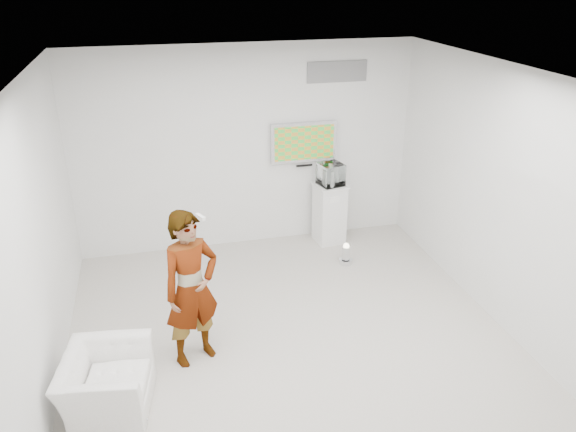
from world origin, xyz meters
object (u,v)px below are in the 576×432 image
object	(u,v)px
tv	(304,142)
armchair	(107,383)
floor_uplight	(346,254)
person	(191,289)
pedestal	(329,213)

from	to	relation	value
tv	armchair	size ratio (longest dim) A/B	1.11
tv	floor_uplight	xyz separation A→B (m)	(0.36, -1.02, -1.40)
tv	armchair	world-z (taller)	tv
tv	person	world-z (taller)	tv
person	armchair	bearing A→B (deg)	-172.83
person	armchair	size ratio (longest dim) A/B	1.93
armchair	pedestal	xyz separation A→B (m)	(3.19, 2.94, 0.18)
armchair	floor_uplight	distance (m)	3.87
pedestal	floor_uplight	xyz separation A→B (m)	(0.01, -0.77, -0.32)
tv	armchair	distance (m)	4.45
floor_uplight	pedestal	bearing A→B (deg)	90.79
armchair	pedestal	size ratio (longest dim) A/B	0.96
tv	floor_uplight	size ratio (longest dim) A/B	3.28
floor_uplight	armchair	bearing A→B (deg)	-145.85
person	armchair	distance (m)	1.21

